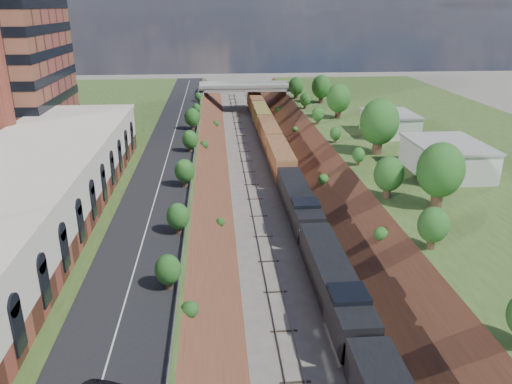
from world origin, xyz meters
name	(u,v)px	position (x,y,z in m)	size (l,w,h in m)	color
platform_left	(47,182)	(-33.00, 60.00, 2.50)	(44.00, 180.00, 5.00)	#3B4F20
platform_right	(479,170)	(33.00, 60.00, 2.50)	(44.00, 180.00, 5.00)	#3B4F20
embankment_left	(198,193)	(-11.00, 60.00, 0.00)	(7.07, 180.00, 7.07)	brown
embankment_right	(340,189)	(11.00, 60.00, 0.00)	(7.07, 180.00, 7.07)	brown
rail_left_track	(253,191)	(-2.60, 60.00, 0.09)	(1.58, 180.00, 0.18)	gray
rail_right_track	(287,190)	(2.60, 60.00, 0.09)	(1.58, 180.00, 0.18)	gray
road	(166,162)	(-15.50, 60.00, 5.05)	(8.00, 180.00, 0.10)	black
guardrail	(194,159)	(-11.40, 59.80, 5.55)	(0.10, 171.00, 0.70)	#99999E
commercial_building	(22,196)	(-28.00, 38.00, 8.51)	(14.30, 62.30, 7.00)	brown
overpass	(245,93)	(0.00, 122.00, 4.92)	(24.50, 8.30, 7.40)	gray
white_building_near	(447,159)	(23.50, 52.00, 7.00)	(9.00, 12.00, 4.00)	silver
white_building_far	(390,124)	(23.00, 74.00, 6.80)	(8.00, 10.00, 3.60)	silver
tree_right_large	(440,171)	(17.00, 40.00, 9.38)	(5.25, 5.25, 7.61)	#473323
tree_left_crest	(168,298)	(-11.80, 20.00, 7.04)	(2.45, 2.45, 3.55)	#473323
freight_train	(282,163)	(2.60, 65.79, 2.69)	(3.24, 129.95, 4.78)	black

